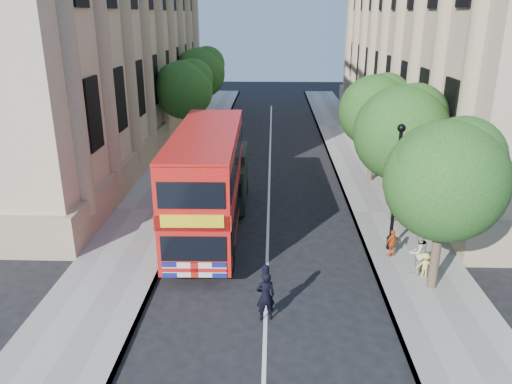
# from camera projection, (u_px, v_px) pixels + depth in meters

# --- Properties ---
(ground) EXTENTS (120.00, 120.00, 0.00)m
(ground) POSITION_uv_depth(u_px,v_px,m) (265.00, 338.00, 14.93)
(ground) COLOR black
(ground) RESTS_ON ground
(pavement_right) EXTENTS (3.50, 80.00, 0.12)m
(pavement_right) POSITION_uv_depth(u_px,v_px,m) (387.00, 213.00, 24.14)
(pavement_right) COLOR gray
(pavement_right) RESTS_ON ground
(pavement_left) EXTENTS (3.50, 80.00, 0.12)m
(pavement_left) POSITION_uv_depth(u_px,v_px,m) (152.00, 210.00, 24.50)
(pavement_left) COLOR gray
(pavement_left) RESTS_ON ground
(building_right) EXTENTS (12.00, 38.00, 18.00)m
(building_right) POSITION_uv_depth(u_px,v_px,m) (473.00, 16.00, 34.04)
(building_right) COLOR #C6AD89
(building_right) RESTS_ON ground
(building_left) EXTENTS (12.00, 38.00, 18.00)m
(building_left) POSITION_uv_depth(u_px,v_px,m) (75.00, 16.00, 34.92)
(building_left) COLOR #C6AD89
(building_left) RESTS_ON ground
(tree_right_near) EXTENTS (4.00, 4.00, 6.08)m
(tree_right_near) POSITION_uv_depth(u_px,v_px,m) (447.00, 174.00, 16.17)
(tree_right_near) COLOR #473828
(tree_right_near) RESTS_ON ground
(tree_right_mid) EXTENTS (4.20, 4.20, 6.37)m
(tree_right_mid) POSITION_uv_depth(u_px,v_px,m) (403.00, 128.00, 21.75)
(tree_right_mid) COLOR #473828
(tree_right_mid) RESTS_ON ground
(tree_right_far) EXTENTS (4.00, 4.00, 6.15)m
(tree_right_far) POSITION_uv_depth(u_px,v_px,m) (376.00, 107.00, 27.44)
(tree_right_far) COLOR #473828
(tree_right_far) RESTS_ON ground
(tree_left_far) EXTENTS (4.00, 4.00, 6.30)m
(tree_left_far) POSITION_uv_depth(u_px,v_px,m) (184.00, 86.00, 34.36)
(tree_left_far) COLOR #473828
(tree_left_far) RESTS_ON ground
(tree_left_back) EXTENTS (4.20, 4.20, 6.65)m
(tree_left_back) POSITION_uv_depth(u_px,v_px,m) (200.00, 70.00, 41.80)
(tree_left_back) COLOR #473828
(tree_left_back) RESTS_ON ground
(lamp_post) EXTENTS (0.32, 0.32, 5.16)m
(lamp_post) POSITION_uv_depth(u_px,v_px,m) (395.00, 193.00, 19.57)
(lamp_post) COLOR black
(lamp_post) RESTS_ON pavement_right
(double_decker_bus) EXTENTS (2.80, 9.81, 4.50)m
(double_decker_bus) POSITION_uv_depth(u_px,v_px,m) (208.00, 179.00, 21.32)
(double_decker_bus) COLOR #B7110C
(double_decker_bus) RESTS_ON ground
(box_van) EXTENTS (2.01, 4.82, 2.75)m
(box_van) POSITION_uv_depth(u_px,v_px,m) (226.00, 179.00, 24.99)
(box_van) COLOR black
(box_van) RESTS_ON ground
(police_constable) EXTENTS (0.69, 0.54, 1.67)m
(police_constable) POSITION_uv_depth(u_px,v_px,m) (265.00, 296.00, 15.59)
(police_constable) COLOR black
(police_constable) RESTS_ON ground
(woman_pedestrian) EXTENTS (1.04, 0.97, 1.72)m
(woman_pedestrian) POSITION_uv_depth(u_px,v_px,m) (418.00, 252.00, 18.15)
(woman_pedestrian) COLOR beige
(woman_pedestrian) RESTS_ON pavement_right
(child_a) EXTENTS (0.71, 0.54, 1.12)m
(child_a) POSITION_uv_depth(u_px,v_px,m) (392.00, 243.00, 19.54)
(child_a) COLOR #C75123
(child_a) RESTS_ON pavement_right
(child_b) EXTENTS (0.64, 0.40, 0.95)m
(child_b) POSITION_uv_depth(u_px,v_px,m) (425.00, 265.00, 18.02)
(child_b) COLOR #F6D554
(child_b) RESTS_ON pavement_right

